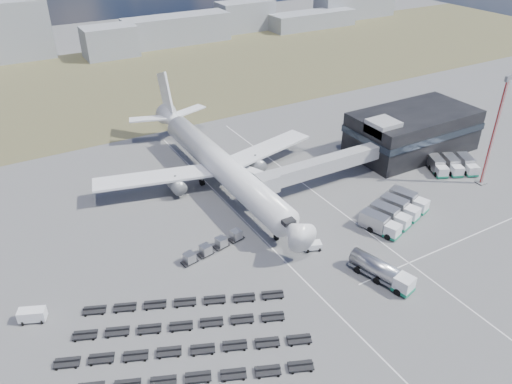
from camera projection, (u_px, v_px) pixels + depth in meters
ground at (305, 267)px, 83.83m from camera, size 420.00×420.00×0.00m
grass_strip at (115, 84)px, 165.62m from camera, size 420.00×90.00×0.01m
lane_markings at (339, 241)px, 90.27m from camera, size 47.12×110.00×0.01m
terminal at (412, 131)px, 119.56m from camera, size 30.40×16.40×11.00m
jet_bridge at (312, 169)px, 103.29m from camera, size 30.30×3.80×7.05m
airliner at (218, 163)px, 105.20m from camera, size 51.59×64.53×17.62m
skyline at (47, 40)px, 186.62m from camera, size 315.24×26.20×21.26m
fuel_tanker at (381, 271)px, 80.21m from camera, size 5.47×11.36×3.56m
pushback_tug at (312, 246)px, 87.72m from camera, size 3.50×2.70×1.41m
utility_van at (32, 315)px, 72.75m from camera, size 4.22×3.14×2.09m
catering_truck at (254, 177)px, 108.12m from camera, size 4.25×6.10×2.59m
service_trucks_near at (395, 212)px, 95.45m from camera, size 15.66×11.66×3.10m
service_trucks_far at (452, 165)px, 112.30m from camera, size 11.51×10.38×2.86m
uld_row at (214, 246)px, 87.09m from camera, size 13.01×4.11×1.79m
baggage_dollies at (181, 339)px, 69.72m from camera, size 37.21×27.64×0.81m
floodlight_mast at (494, 132)px, 102.20m from camera, size 2.29×1.85×23.98m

